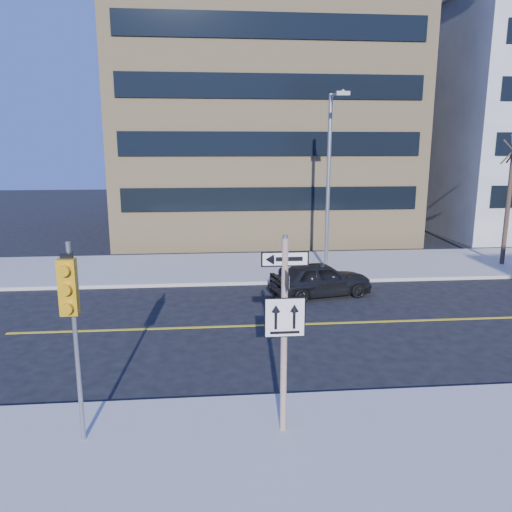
{
  "coord_description": "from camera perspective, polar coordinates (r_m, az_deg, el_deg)",
  "views": [
    {
      "loc": [
        -1.38,
        -11.68,
        5.84
      ],
      "look_at": [
        0.03,
        4.0,
        2.38
      ],
      "focal_mm": 35.0,
      "sensor_mm": 36.0,
      "label": 1
    }
  ],
  "objects": [
    {
      "name": "traffic_signal",
      "position": [
        9.81,
        -20.47,
        -5.1
      ],
      "size": [
        0.32,
        0.45,
        4.0
      ],
      "color": "gray",
      "rests_on": "near_sidewalk"
    },
    {
      "name": "parked_car_a",
      "position": [
        20.03,
        7.38,
        -2.62
      ],
      "size": [
        2.47,
        4.32,
        1.39
      ],
      "primitive_type": "imported",
      "rotation": [
        0.0,
        0.0,
        1.79
      ],
      "color": "black",
      "rests_on": "ground"
    },
    {
      "name": "streetlight_a",
      "position": [
        23.1,
        8.44,
        9.55
      ],
      "size": [
        0.55,
        2.25,
        8.0
      ],
      "color": "gray",
      "rests_on": "far_sidewalk"
    },
    {
      "name": "sign_pole",
      "position": [
        9.88,
        3.25,
        -7.8
      ],
      "size": [
        0.92,
        0.92,
        4.06
      ],
      "color": "beige",
      "rests_on": "near_sidewalk"
    },
    {
      "name": "building_brick",
      "position": [
        36.97,
        0.12,
        17.28
      ],
      "size": [
        18.0,
        18.0,
        18.0
      ],
      "primitive_type": "cube",
      "color": "tan",
      "rests_on": "ground"
    },
    {
      "name": "ground",
      "position": [
        13.14,
        1.48,
        -14.03
      ],
      "size": [
        120.0,
        120.0,
        0.0
      ],
      "primitive_type": "plane",
      "color": "black",
      "rests_on": "ground"
    }
  ]
}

